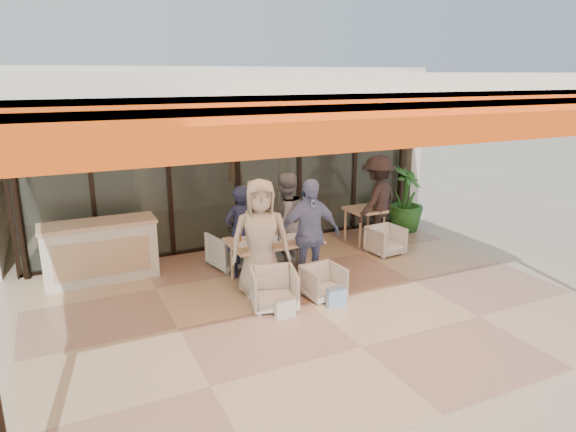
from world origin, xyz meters
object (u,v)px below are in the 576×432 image
potted_palm (405,199)px  dining_table (273,243)px  side_table (365,214)px  side_chair (386,239)px  chair_near_right (323,281)px  diner_grey (285,222)px  chair_near_left (274,287)px  standing_woman (377,201)px  chair_far_left (231,248)px  diner_cream (260,239)px  chair_far_right (274,241)px  host_counter (100,251)px  diner_periwinkle (309,234)px  diner_navy (240,232)px

potted_palm → dining_table: bearing=-159.8°
side_table → side_chair: size_ratio=1.21×
chair_near_right → diner_grey: bearing=85.3°
chair_near_left → side_table: (2.92, 2.00, 0.30)m
chair_near_right → standing_woman: size_ratio=0.32×
chair_far_left → potted_palm: 4.27m
side_table → standing_woman: bearing=-35.2°
diner_cream → side_chair: (2.92, 0.75, -0.63)m
chair_near_right → standing_woman: (2.28, 1.87, 0.63)m
chair_far_right → diner_grey: size_ratio=0.42×
side_table → chair_near_right: bearing=-136.1°
host_counter → diner_cream: (2.19, -1.73, 0.41)m
side_table → potted_palm: bearing=15.3°
diner_periwinkle → host_counter: bearing=154.7°
chair_far_right → side_chair: 2.18m
diner_navy → standing_woman: size_ratio=0.87×
chair_far_left → diner_navy: 0.67m
diner_periwinkle → standing_woman: standing_woman is taller
standing_woman → chair_near_left: bearing=4.9°
chair_near_right → dining_table: bearing=109.3°
dining_table → potted_palm: size_ratio=1.04×
diner_navy → chair_far_left: bearing=-105.5°
chair_near_right → side_table: 2.91m
chair_far_right → chair_near_right: (-0.00, -1.90, -0.08)m
diner_periwinkle → diner_cream: bearing=-175.5°
diner_cream → side_chair: size_ratio=3.04×
diner_cream → standing_woman: size_ratio=1.02×
diner_navy → diner_periwinkle: diner_periwinkle is taller
diner_cream → diner_periwinkle: diner_cream is taller
chair_far_left → side_chair: bearing=155.5°
chair_near_left → dining_table: bearing=81.3°
diner_periwinkle → chair_near_right: bearing=-85.5°
chair_near_left → diner_cream: diner_cream is taller
chair_far_right → diner_grey: bearing=103.0°
dining_table → chair_far_right: size_ratio=2.04×
host_counter → diner_navy: bearing=-20.9°
host_counter → dining_table: host_counter is taller
host_counter → standing_woman: 5.34m
standing_woman → diner_cream: bearing=-2.3°
side_table → potted_palm: 1.36m
dining_table → diner_cream: size_ratio=0.80×
diner_navy → side_chair: (2.92, -0.15, -0.49)m
side_chair → side_table: bearing=84.7°
chair_near_left → diner_grey: diner_grey is taller
diner_grey → host_counter: bearing=-30.9°
chair_near_left → diner_navy: diner_navy is taller
dining_table → diner_grey: size_ratio=0.85×
diner_periwinkle → diner_navy: bearing=137.5°
dining_table → chair_far_right: dining_table is taller
standing_woman → chair_near_right: bearing=13.3°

